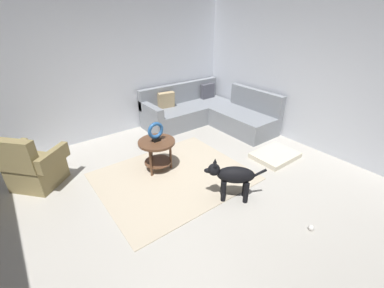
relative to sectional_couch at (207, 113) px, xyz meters
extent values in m
cube|color=#B7B2A8|center=(-1.99, -2.02, -0.34)|extent=(6.00, 6.00, 0.10)
cube|color=silver|center=(-1.99, 0.92, 1.06)|extent=(6.00, 0.12, 2.70)
cube|color=silver|center=(0.95, -2.02, 1.06)|extent=(0.12, 6.00, 2.70)
cube|color=#BCAD93|center=(-1.84, -1.32, -0.28)|extent=(2.30, 1.90, 0.01)
cube|color=gray|center=(-0.26, 0.38, -0.08)|extent=(2.20, 0.85, 0.42)
cube|color=gray|center=(-0.26, 0.74, 0.36)|extent=(2.20, 0.14, 0.46)
cube|color=gray|center=(0.42, -0.74, -0.08)|extent=(0.85, 1.40, 0.42)
cube|color=gray|center=(0.77, -0.74, 0.36)|extent=(0.14, 1.40, 0.46)
cube|color=gray|center=(-1.28, 0.38, 0.24)|extent=(0.16, 0.85, 0.22)
cube|color=#4C4C56|center=(0.49, 0.59, 0.30)|extent=(0.38, 0.14, 0.38)
cube|color=tan|center=(-0.76, 0.59, 0.30)|extent=(0.40, 0.21, 0.39)
cube|color=olive|center=(-3.59, -0.22, -0.09)|extent=(0.85, 0.85, 0.40)
cube|color=olive|center=(-3.77, -0.39, 0.35)|extent=(0.51, 0.54, 0.48)
cube|color=olive|center=(-3.82, 0.04, 0.22)|extent=(0.51, 0.48, 0.22)
cube|color=olive|center=(-3.35, -0.48, 0.22)|extent=(0.51, 0.48, 0.22)
cylinder|color=brown|center=(-1.92, -0.98, 0.23)|extent=(0.60, 0.60, 0.04)
cylinder|color=brown|center=(-1.92, -0.98, -0.14)|extent=(0.45, 0.45, 0.02)
cylinder|color=brown|center=(-1.92, -0.76, -0.04)|extent=(0.04, 0.04, 0.50)
cylinder|color=brown|center=(-2.11, -1.09, -0.04)|extent=(0.04, 0.04, 0.50)
cylinder|color=brown|center=(-1.73, -1.09, -0.04)|extent=(0.04, 0.04, 0.50)
cube|color=black|center=(-1.92, -0.98, 0.28)|extent=(0.12, 0.08, 0.05)
torus|color=#265999|center=(-1.92, -0.98, 0.44)|extent=(0.28, 0.06, 0.28)
cube|color=beige|center=(-0.01, -1.94, -0.24)|extent=(0.80, 0.60, 0.09)
cylinder|color=black|center=(-1.60, -2.24, -0.13)|extent=(0.07, 0.07, 0.32)
cylinder|color=black|center=(-1.51, -2.13, -0.13)|extent=(0.07, 0.07, 0.32)
cylinder|color=black|center=(-1.37, -2.44, -0.13)|extent=(0.07, 0.07, 0.32)
cylinder|color=black|center=(-1.28, -2.34, -0.13)|extent=(0.07, 0.07, 0.32)
ellipsoid|color=black|center=(-1.44, -2.29, 0.12)|extent=(0.54, 0.51, 0.24)
sphere|color=black|center=(-1.66, -2.09, 0.19)|extent=(0.17, 0.17, 0.17)
ellipsoid|color=black|center=(-1.72, -2.04, 0.17)|extent=(0.14, 0.13, 0.07)
cone|color=black|center=(-1.69, -2.13, 0.30)|extent=(0.06, 0.06, 0.07)
cone|color=black|center=(-1.63, -2.06, 0.30)|extent=(0.06, 0.06, 0.07)
cylinder|color=black|center=(-1.21, -2.49, 0.16)|extent=(0.17, 0.16, 0.16)
sphere|color=silver|center=(-1.11, -3.28, -0.25)|extent=(0.07, 0.07, 0.07)
camera|label=1|loc=(-3.61, -4.16, 2.07)|focal=23.23mm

